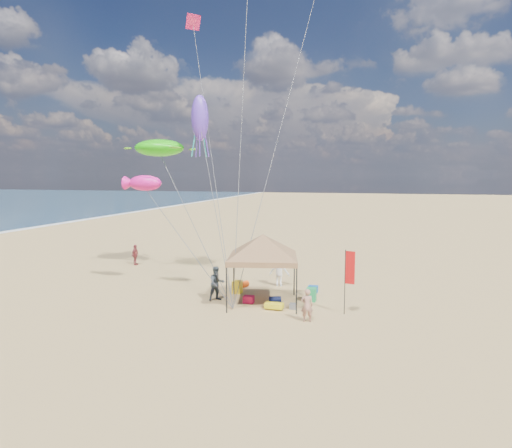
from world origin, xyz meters
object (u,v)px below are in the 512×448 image
(canopy_tent, at_px, (263,237))
(beach_cart, at_px, (274,306))
(feather_flag, at_px, (349,272))
(chair_green, at_px, (311,294))
(person_far_a, at_px, (135,255))
(cooler_blue, at_px, (313,289))
(person_near_a, at_px, (307,305))
(person_near_b, at_px, (217,284))
(chair_yellow, at_px, (237,287))
(person_near_c, at_px, (279,270))
(cooler_red, at_px, (249,299))

(canopy_tent, distance_m, beach_cart, 3.48)
(feather_flag, height_order, chair_green, feather_flag)
(chair_green, height_order, person_far_a, person_far_a)
(cooler_blue, distance_m, person_near_a, 5.06)
(canopy_tent, bearing_deg, beach_cart, -46.88)
(canopy_tent, xyz_separation_m, cooler_blue, (2.23, 2.80, -3.28))
(person_near_b, bearing_deg, chair_yellow, 26.85)
(chair_green, distance_m, person_near_c, 3.51)
(canopy_tent, distance_m, person_near_c, 4.46)
(canopy_tent, xyz_separation_m, beach_cart, (0.81, -0.86, -3.27))
(chair_yellow, xyz_separation_m, person_far_a, (-9.58, 5.33, 0.41))
(feather_flag, height_order, chair_yellow, feather_flag)
(feather_flag, relative_size, chair_yellow, 4.46)
(person_near_b, bearing_deg, person_near_c, 13.18)
(cooler_red, bearing_deg, person_near_c, 78.17)
(chair_yellow, xyz_separation_m, person_near_a, (4.49, -3.74, 0.41))
(chair_yellow, xyz_separation_m, person_near_c, (1.95, 2.15, 0.60))
(person_far_a, bearing_deg, person_near_a, -125.67)
(person_near_c, distance_m, person_far_a, 11.96)
(cooler_blue, distance_m, person_far_a, 14.27)
(beach_cart, bearing_deg, person_near_c, 99.07)
(person_near_b, bearing_deg, cooler_red, -43.24)
(person_near_c, bearing_deg, cooler_red, 76.66)
(chair_yellow, bearing_deg, beach_cart, -41.81)
(person_near_a, xyz_separation_m, person_near_b, (-5.10, 2.09, 0.15))
(cooler_red, height_order, chair_yellow, chair_yellow)
(feather_flag, height_order, cooler_blue, feather_flag)
(person_near_a, distance_m, person_near_b, 5.51)
(chair_green, relative_size, person_near_a, 0.46)
(canopy_tent, distance_m, person_near_b, 3.56)
(feather_flag, xyz_separation_m, person_far_a, (-15.80, 7.57, -1.32))
(feather_flag, bearing_deg, person_far_a, 154.40)
(chair_green, distance_m, chair_yellow, 4.25)
(beach_cart, relative_size, person_near_b, 0.49)
(cooler_blue, relative_size, person_near_a, 0.36)
(person_near_c, bearing_deg, feather_flag, 132.74)
(chair_green, bearing_deg, chair_yellow, 173.92)
(beach_cart, height_order, person_near_b, person_near_b)
(chair_yellow, distance_m, person_far_a, 10.97)
(chair_green, bearing_deg, person_near_a, -85.34)
(canopy_tent, xyz_separation_m, chair_yellow, (-1.86, 1.53, -3.12))
(chair_green, relative_size, person_far_a, 0.46)
(cooler_red, height_order, person_far_a, person_far_a)
(cooler_red, height_order, cooler_blue, same)
(person_near_c, height_order, person_far_a, person_near_c)
(feather_flag, height_order, cooler_red, feather_flag)
(cooler_red, height_order, person_near_b, person_near_b)
(cooler_red, relative_size, person_far_a, 0.36)
(person_near_a, bearing_deg, chair_yellow, -53.30)
(cooler_blue, distance_m, person_near_b, 5.58)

